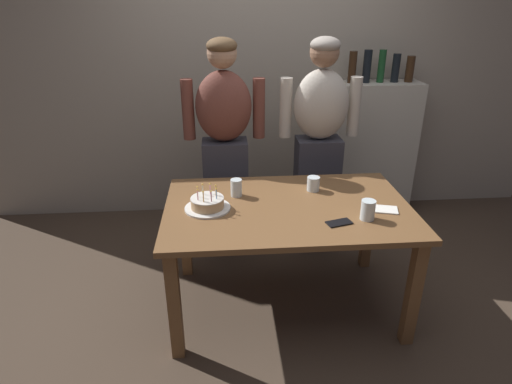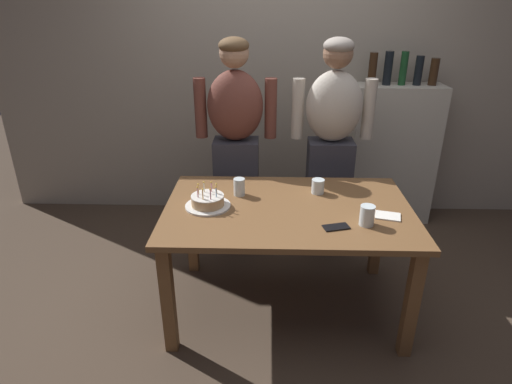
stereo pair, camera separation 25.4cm
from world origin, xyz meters
The scene contains 12 objects.
ground_plane centered at (0.00, 0.00, 0.00)m, with size 10.00×10.00×0.00m, color #47382B.
back_wall centered at (0.00, 1.55, 1.30)m, with size 5.20×0.10×2.60m, color #9E9384.
dining_table centered at (0.00, 0.00, 0.64)m, with size 1.50×0.96×0.74m.
birthday_cake centered at (-0.49, -0.01, 0.77)m, with size 0.28×0.28×0.15m.
water_glass_near centered at (0.20, 0.22, 0.79)m, with size 0.08×0.08×0.09m, color silver.
water_glass_far centered at (0.43, -0.21, 0.80)m, with size 0.08×0.08×0.12m, color silver.
water_glass_side centered at (-0.31, 0.17, 0.80)m, with size 0.07×0.07×0.11m, color silver.
cell_phone centered at (0.26, -0.25, 0.74)m, with size 0.14×0.07×0.01m, color black.
napkin_stack centered at (0.58, -0.11, 0.74)m, with size 0.14×0.11×0.01m, color white.
person_man_bearded centered at (-0.37, 0.77, 0.87)m, with size 0.61×0.27×1.66m.
person_woman_cardigan centered at (0.35, 0.77, 0.87)m, with size 0.61×0.27×1.66m.
shelf_cabinet centered at (0.98, 1.33, 0.63)m, with size 0.74×0.30×1.51m.
Camera 1 is at (-0.38, -2.34, 1.91)m, focal length 30.22 mm.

